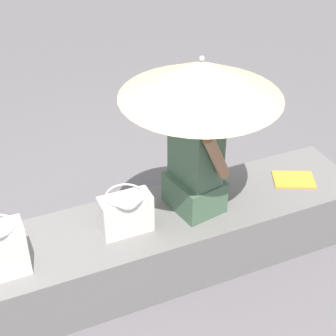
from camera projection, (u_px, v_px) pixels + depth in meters
The scene contains 7 objects.
ground_plane at pixel (143, 271), 3.60m from camera, with size 14.00×14.00×0.00m, color #605B5E.
stone_bench at pixel (142, 247), 3.48m from camera, with size 3.05×0.62×0.43m, color slate.
person_seated at pixel (196, 156), 3.27m from camera, with size 0.34×0.50×0.90m.
parasol at pixel (201, 79), 2.93m from camera, with size 0.93×0.93×1.05m.
handbag_black at pixel (126, 213), 3.21m from camera, with size 0.31×0.23×0.27m.
tote_bag_canvas at pixel (1, 250), 2.90m from camera, with size 0.27×0.20×0.34m.
magazine at pixel (294, 180), 3.72m from camera, with size 0.28×0.20×0.01m, color gold.
Camera 1 is at (0.89, 2.44, 2.59)m, focal length 57.41 mm.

